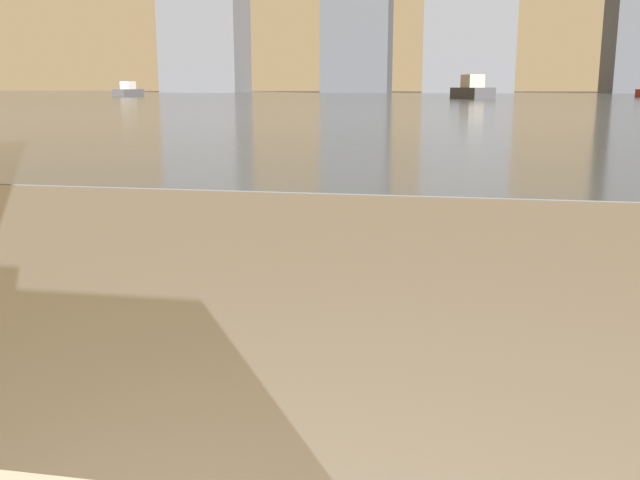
{
  "coord_description": "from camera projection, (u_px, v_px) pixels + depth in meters",
  "views": [
    {
      "loc": [
        0.53,
        0.22,
        1.03
      ],
      "look_at": [
        0.13,
        2.31,
        0.57
      ],
      "focal_mm": 40.0,
      "sensor_mm": 36.0,
      "label": 1
    }
  ],
  "objects": [
    {
      "name": "skyline_tower_0",
      "position": [
        205.0,
        23.0,
        118.68
      ],
      "size": [
        13.09,
        9.8,
        22.87
      ],
      "color": "slate",
      "rests_on": "ground_plane"
    },
    {
      "name": "harbor_boat_1",
      "position": [
        128.0,
        91.0,
        75.99
      ],
      "size": [
        1.76,
        4.23,
        1.55
      ],
      "color": "#4C4C51",
      "rests_on": "harbor_water"
    },
    {
      "name": "harbor_water",
      "position": [
        453.0,
        99.0,
        59.61
      ],
      "size": [
        180.0,
        110.0,
        0.01
      ],
      "color": "slate",
      "rests_on": "ground_plane"
    },
    {
      "name": "harbor_boat_2",
      "position": [
        472.0,
        90.0,
        59.1
      ],
      "size": [
        3.67,
        5.56,
        1.98
      ],
      "color": "#2D2D33",
      "rests_on": "harbor_water"
    }
  ]
}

